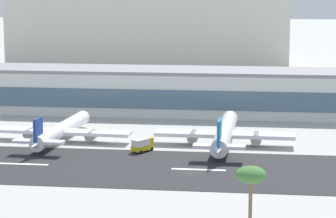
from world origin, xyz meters
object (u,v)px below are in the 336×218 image
Objects in this scene: airliner_navy_tail_gate_0 at (60,131)px; airliner_blue_tail_gate_1 at (224,134)px; palm_tree_1 at (251,177)px; distant_hotel_block at (149,28)px; terminal_building at (162,91)px; service_box_truck_2 at (143,145)px.

airliner_blue_tail_gate_1 is at bearing -86.20° from airliner_navy_tail_gate_0.
palm_tree_1 is (50.38, -72.80, 8.30)m from airliner_navy_tail_gate_0.
airliner_navy_tail_gate_0 is 0.91× the size of airliner_blue_tail_gate_1.
distant_hotel_block is 192.13m from airliner_blue_tail_gate_1.
service_box_truck_2 is at bearing -86.94° from terminal_building.
terminal_building is at bearing 104.19° from palm_tree_1.
palm_tree_1 reaches higher than service_box_truck_2.
distant_hotel_block is 3.20× the size of airliner_navy_tail_gate_0.
terminal_building reaches higher than airliner_navy_tail_gate_0.
airliner_blue_tail_gate_1 is (42.30, 0.32, 0.29)m from airliner_navy_tail_gate_0.
palm_tree_1 reaches higher than airliner_navy_tail_gate_0.
airliner_blue_tail_gate_1 is 74.00m from palm_tree_1.
distant_hotel_block is 197.24m from service_box_truck_2.
distant_hotel_block is at bearing 100.50° from terminal_building.
terminal_building is 4.23× the size of airliner_blue_tail_gate_1.
service_box_truck_2 is at bearing -107.37° from airliner_navy_tail_gate_0.
terminal_building is 15.58× the size of palm_tree_1.
palm_tree_1 is at bearing -141.95° from airliner_navy_tail_gate_0.
terminal_building reaches higher than palm_tree_1.
airliner_blue_tail_gate_1 reaches higher than service_box_truck_2.
airliner_blue_tail_gate_1 is at bearing -34.98° from service_box_truck_2.
distant_hotel_block reaches higher than airliner_blue_tail_gate_1.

